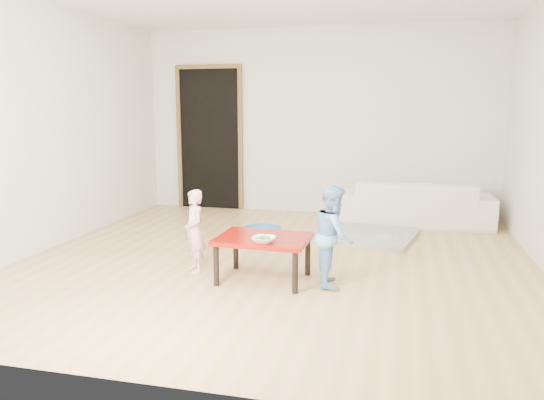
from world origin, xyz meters
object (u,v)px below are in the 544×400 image
at_px(red_table, 263,259).
at_px(bowl, 264,240).
at_px(basin, 262,234).
at_px(child_pink, 194,231).
at_px(sofa, 414,202).
at_px(child_blue, 334,236).

height_order(red_table, bowl, bowl).
height_order(bowl, basin, bowl).
relative_size(bowl, basin, 0.44).
bearing_deg(red_table, basin, 105.12).
distance_m(bowl, child_pink, 0.79).
height_order(sofa, child_blue, child_blue).
distance_m(sofa, red_table, 2.99).
height_order(sofa, child_pink, child_pink).
relative_size(child_pink, child_blue, 0.89).
height_order(red_table, child_pink, child_pink).
bearing_deg(basin, red_table, -74.88).
bearing_deg(child_blue, bowl, 102.45).
bearing_deg(child_pink, red_table, 42.11).
distance_m(child_blue, basin, 1.72).
bearing_deg(bowl, basin, 105.20).
bearing_deg(basin, bowl, -74.80).
xyz_separation_m(red_table, bowl, (0.05, -0.19, 0.22)).
distance_m(red_table, bowl, 0.30).
relative_size(sofa, bowl, 9.77).
bearing_deg(sofa, basin, 36.23).
bearing_deg(basin, sofa, 36.60).
bearing_deg(basin, child_pink, -103.26).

